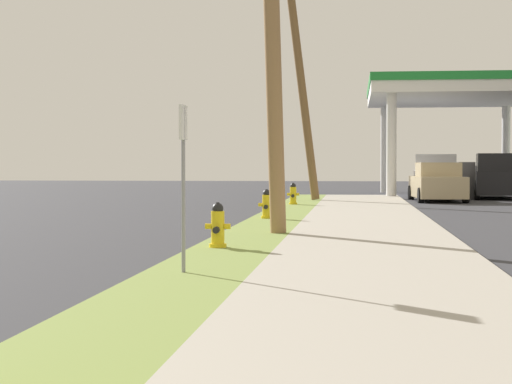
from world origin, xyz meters
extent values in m
cylinder|color=yellow|center=(0.45, 13.84, 0.15)|extent=(0.29, 0.29, 0.06)
cylinder|color=yellow|center=(0.45, 13.84, 0.42)|extent=(0.22, 0.22, 0.60)
sphere|color=black|center=(0.45, 13.84, 0.76)|extent=(0.19, 0.19, 0.19)
cylinder|color=black|center=(0.45, 13.84, 0.84)|extent=(0.06, 0.06, 0.05)
cylinder|color=yellow|center=(0.29, 13.84, 0.47)|extent=(0.10, 0.09, 0.09)
cylinder|color=yellow|center=(0.61, 13.84, 0.47)|extent=(0.10, 0.09, 0.09)
cylinder|color=black|center=(0.45, 13.67, 0.42)|extent=(0.11, 0.12, 0.11)
cylinder|color=yellow|center=(0.46, 21.80, 0.15)|extent=(0.29, 0.29, 0.06)
cylinder|color=yellow|center=(0.46, 21.80, 0.42)|extent=(0.22, 0.22, 0.60)
sphere|color=black|center=(0.46, 21.80, 0.76)|extent=(0.19, 0.19, 0.19)
cylinder|color=black|center=(0.46, 21.80, 0.84)|extent=(0.06, 0.06, 0.05)
cylinder|color=yellow|center=(0.30, 21.80, 0.47)|extent=(0.10, 0.09, 0.09)
cylinder|color=yellow|center=(0.62, 21.80, 0.47)|extent=(0.10, 0.09, 0.09)
cylinder|color=black|center=(0.46, 21.63, 0.42)|extent=(0.11, 0.12, 0.11)
cylinder|color=yellow|center=(0.58, 29.88, 0.15)|extent=(0.29, 0.29, 0.06)
cylinder|color=yellow|center=(0.58, 29.88, 0.42)|extent=(0.22, 0.22, 0.60)
sphere|color=black|center=(0.58, 29.88, 0.76)|extent=(0.19, 0.19, 0.19)
cylinder|color=black|center=(0.58, 29.88, 0.84)|extent=(0.06, 0.06, 0.05)
cylinder|color=yellow|center=(0.42, 29.88, 0.47)|extent=(0.10, 0.09, 0.09)
cylinder|color=yellow|center=(0.74, 29.88, 0.47)|extent=(0.10, 0.09, 0.09)
cylinder|color=black|center=(0.58, 29.71, 0.42)|extent=(0.11, 0.12, 0.11)
cylinder|color=brown|center=(0.57, 34.11, 4.92)|extent=(1.63, 0.95, 9.59)
cylinder|color=gray|center=(0.54, 10.42, 1.17)|extent=(0.05, 0.05, 2.10)
cube|color=white|center=(0.54, 10.42, 2.02)|extent=(0.04, 0.36, 0.44)
cylinder|color=silver|center=(4.27, 38.46, 2.29)|extent=(0.44, 0.44, 4.58)
cylinder|color=silver|center=(4.27, 47.36, 2.29)|extent=(0.44, 0.44, 4.58)
cylinder|color=silver|center=(10.61, 47.36, 2.29)|extent=(0.44, 0.44, 4.58)
cube|color=white|center=(7.44, 42.91, 4.83)|extent=(8.14, 10.70, 0.50)
cube|color=#1E8433|center=(7.44, 42.91, 5.26)|extent=(8.24, 10.80, 0.36)
cube|color=#47474C|center=(7.44, 38.46, 0.80)|extent=(0.70, 1.10, 1.60)
cube|color=#47474C|center=(7.44, 47.36, 0.80)|extent=(0.70, 1.10, 1.60)
cube|color=tan|center=(6.01, 35.91, 0.59)|extent=(2.02, 4.58, 0.85)
cube|color=tan|center=(6.02, 35.69, 1.29)|extent=(1.69, 2.10, 0.56)
cylinder|color=black|center=(5.08, 37.57, 0.30)|extent=(0.25, 0.61, 0.60)
cylinder|color=black|center=(6.79, 37.65, 0.30)|extent=(0.25, 0.61, 0.60)
cylinder|color=black|center=(5.23, 34.18, 0.30)|extent=(0.25, 0.61, 0.60)
cylinder|color=black|center=(6.95, 34.25, 0.30)|extent=(0.25, 0.61, 0.60)
cube|color=black|center=(8.95, 39.47, 0.71)|extent=(2.49, 5.56, 1.00)
cube|color=black|center=(8.86, 38.50, 1.59)|extent=(2.02, 2.21, 0.76)
cube|color=black|center=(9.06, 40.65, 1.33)|extent=(2.14, 3.08, 0.24)
cylinder|color=black|center=(7.80, 37.42, 0.38)|extent=(0.29, 0.78, 0.76)
cylinder|color=black|center=(8.20, 41.70, 0.38)|extent=(0.29, 0.78, 0.76)
cube|color=#BCBCC1|center=(6.51, 42.63, 0.71)|extent=(2.35, 5.52, 1.00)
cube|color=#BCBCC1|center=(6.44, 41.66, 1.59)|extent=(1.97, 2.17, 0.76)
cube|color=#BCBCC1|center=(6.59, 43.82, 1.33)|extent=(2.07, 3.03, 0.24)
cylinder|color=black|center=(7.32, 40.42, 0.38)|extent=(0.27, 0.77, 0.76)
cylinder|color=black|center=(5.42, 40.55, 0.38)|extent=(0.27, 0.77, 0.76)
cylinder|color=black|center=(7.60, 44.71, 0.38)|extent=(0.27, 0.77, 0.76)
cylinder|color=black|center=(5.70, 44.84, 0.38)|extent=(0.27, 0.77, 0.76)
camera|label=1|loc=(2.70, -0.63, 1.49)|focal=62.30mm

